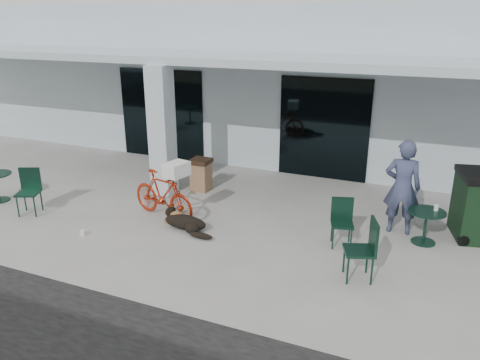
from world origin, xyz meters
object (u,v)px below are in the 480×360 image
at_px(bicycle, 163,195).
at_px(wheeled_bin, 478,205).
at_px(cafe_chair_far_b, 359,250).
at_px(cafe_chair_far_a, 342,224).
at_px(trash_receptacle, 201,175).
at_px(cafe_table_far, 425,227).
at_px(cafe_chair_near, 28,192).
at_px(dog, 185,221).
at_px(person, 402,187).

relative_size(bicycle, wheeled_bin, 1.29).
bearing_deg(bicycle, cafe_chair_far_b, -87.72).
xyz_separation_m(cafe_chair_far_b, wheeled_bin, (1.87, 2.52, 0.14)).
distance_m(cafe_chair_far_a, trash_receptacle, 4.22).
height_order(cafe_table_far, trash_receptacle, trash_receptacle).
bearing_deg(cafe_chair_far_b, cafe_table_far, 132.61).
bearing_deg(cafe_chair_far_a, cafe_chair_near, 173.98).
height_order(cafe_chair_near, wheeled_bin, wheeled_bin).
bearing_deg(cafe_chair_far_b, cafe_chair_near, -109.26).
distance_m(dog, person, 4.41).
bearing_deg(dog, bicycle, 173.57).
bearing_deg(wheeled_bin, cafe_chair_far_b, -139.20).
bearing_deg(person, cafe_chair_near, 12.39).
bearing_deg(dog, cafe_table_far, 36.42).
bearing_deg(person, trash_receptacle, -11.12).
bearing_deg(bicycle, wheeled_bin, -61.24).
bearing_deg(wheeled_bin, cafe_table_far, -156.02).
height_order(dog, cafe_chair_far_a, cafe_chair_far_a).
bearing_deg(cafe_chair_near, dog, -13.25).
xyz_separation_m(person, trash_receptacle, (-4.81, 0.60, -0.56)).
bearing_deg(bicycle, trash_receptacle, 15.52).
distance_m(cafe_chair_near, trash_receptacle, 3.98).
xyz_separation_m(dog, cafe_table_far, (4.54, 1.30, 0.15)).
xyz_separation_m(cafe_chair_near, cafe_chair_far_a, (6.67, 1.17, -0.05)).
distance_m(trash_receptacle, wheeled_bin, 6.24).
bearing_deg(cafe_chair_far_a, wheeled_bin, 15.29).
bearing_deg(wheeled_bin, bicycle, -178.24).
bearing_deg(cafe_chair_far_a, cafe_chair_far_b, -81.60).
height_order(cafe_chair_far_b, wheeled_bin, wheeled_bin).
height_order(cafe_chair_near, cafe_chair_far_b, cafe_chair_far_b).
distance_m(cafe_chair_far_b, trash_receptacle, 5.17).
height_order(cafe_chair_far_a, person, person).
relative_size(cafe_chair_far_a, trash_receptacle, 1.13).
height_order(bicycle, wheeled_bin, wheeled_bin).
distance_m(dog, wheeled_bin, 5.82).
distance_m(cafe_chair_far_b, person, 2.25).
bearing_deg(cafe_table_far, wheeled_bin, 36.65).
bearing_deg(person, cafe_chair_far_b, 74.33).
distance_m(bicycle, cafe_chair_far_b, 4.43).
height_order(cafe_chair_far_b, person, person).
distance_m(cafe_chair_near, person, 7.94).
bearing_deg(trash_receptacle, cafe_chair_far_b, -32.25).
relative_size(dog, trash_receptacle, 1.32).
xyz_separation_m(bicycle, trash_receptacle, (-0.04, 1.83, -0.11)).
bearing_deg(wheeled_bin, dog, -172.77).
bearing_deg(trash_receptacle, dog, -70.47).
relative_size(cafe_chair_far_b, person, 0.55).
relative_size(dog, cafe_chair_far_b, 1.02).
bearing_deg(bicycle, cafe_chair_near, 123.91).
relative_size(person, wheeled_bin, 1.44).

